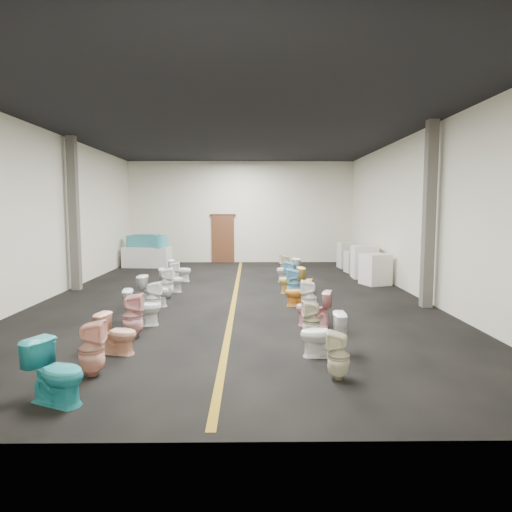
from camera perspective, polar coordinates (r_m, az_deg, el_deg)
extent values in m
plane|color=black|center=(12.73, -2.65, -4.96)|extent=(16.00, 16.00, 0.00)
plane|color=black|center=(12.67, -2.75, 15.45)|extent=(16.00, 16.00, 0.00)
plane|color=beige|center=(20.49, -1.92, 5.50)|extent=(10.00, 0.00, 10.00)
plane|color=beige|center=(4.51, -6.23, 3.95)|extent=(10.00, 0.00, 10.00)
plane|color=beige|center=(13.62, -24.30, 4.76)|extent=(0.00, 16.00, 16.00)
plane|color=beige|center=(13.30, 19.46, 4.93)|extent=(0.00, 16.00, 16.00)
cube|color=#8D6914|center=(12.72, -2.65, -4.95)|extent=(0.12, 15.60, 0.01)
cube|color=#562D19|center=(20.51, -4.14, 2.13)|extent=(1.00, 0.10, 2.10)
cube|color=#331C11|center=(20.48, -4.17, 5.12)|extent=(1.15, 0.08, 0.10)
cube|color=#59544C|center=(14.45, -21.80, 4.90)|extent=(0.25, 0.25, 4.50)
cube|color=#59544C|center=(11.81, 20.82, 4.80)|extent=(0.25, 0.25, 4.50)
cube|color=silver|center=(19.41, -13.45, -0.12)|extent=(1.93, 1.07, 0.83)
cube|color=teal|center=(19.36, -13.49, 1.75)|extent=(1.35, 1.01, 0.50)
cylinder|color=teal|center=(19.68, -14.98, 1.78)|extent=(0.66, 0.66, 0.50)
cylinder|color=teal|center=(19.05, -11.95, 1.73)|extent=(0.66, 0.66, 0.50)
cube|color=teal|center=(19.34, -13.51, 2.35)|extent=(1.09, 0.76, 0.20)
cube|color=silver|center=(14.96, 14.69, -1.62)|extent=(0.96, 0.96, 0.98)
cube|color=white|center=(16.31, 13.38, -0.70)|extent=(0.85, 0.85, 1.13)
cube|color=beige|center=(17.68, 12.27, -0.72)|extent=(0.75, 0.75, 0.79)
cube|color=beige|center=(18.95, 11.39, 0.10)|extent=(0.77, 0.77, 1.04)
imported|color=teal|center=(6.29, -23.67, -13.17)|extent=(0.90, 0.73, 0.80)
imported|color=#F2AD97|center=(7.07, -19.84, -10.83)|extent=(0.39, 0.39, 0.81)
imported|color=#F5B38E|center=(8.00, -16.94, -9.26)|extent=(0.74, 0.53, 0.68)
imported|color=#E6A6A3|center=(8.86, -15.15, -7.23)|extent=(0.42, 0.41, 0.84)
imported|color=white|center=(9.74, -14.01, -6.22)|extent=(0.80, 0.53, 0.77)
imported|color=white|center=(10.58, -12.70, -5.20)|extent=(0.36, 0.35, 0.78)
imported|color=silver|center=(11.55, -12.63, -4.28)|extent=(0.80, 0.51, 0.77)
imported|color=white|center=(12.52, -11.11, -3.32)|extent=(0.41, 0.40, 0.83)
imported|color=silver|center=(13.40, -10.53, -2.98)|extent=(0.73, 0.46, 0.70)
imported|color=white|center=(14.30, -10.24, -2.27)|extent=(0.38, 0.38, 0.78)
imported|color=white|center=(15.30, -9.48, -1.80)|extent=(0.74, 0.45, 0.74)
imported|color=beige|center=(6.66, 10.27, -12.16)|extent=(0.41, 0.40, 0.70)
imported|color=white|center=(7.59, 8.31, -9.69)|extent=(0.72, 0.42, 0.74)
imported|color=beige|center=(8.51, 6.94, -8.00)|extent=(0.35, 0.35, 0.72)
imported|color=pink|center=(9.47, 7.18, -6.50)|extent=(0.81, 0.60, 0.74)
imported|color=white|center=(10.38, 6.64, -5.22)|extent=(0.39, 0.39, 0.81)
imported|color=orange|center=(11.32, 5.32, -4.59)|extent=(0.74, 0.52, 0.69)
imported|color=#74B9D8|center=(12.19, 4.74, -3.48)|extent=(0.43, 0.42, 0.83)
imported|color=#F1CC59|center=(13.08, 4.45, -3.02)|extent=(0.79, 0.53, 0.74)
imported|color=#70B9E1|center=(14.15, 4.34, -2.25)|extent=(0.48, 0.47, 0.79)
imported|color=white|center=(15.08, 3.99, -1.76)|extent=(0.85, 0.61, 0.78)
imported|color=#F1E8C1|center=(15.97, 3.71, -1.28)|extent=(0.47, 0.47, 0.81)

